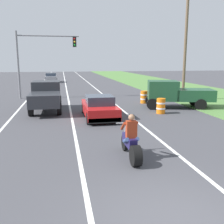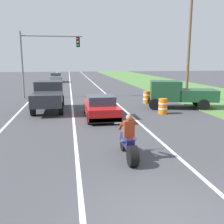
{
  "view_description": "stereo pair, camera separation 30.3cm",
  "coord_description": "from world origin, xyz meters",
  "px_view_note": "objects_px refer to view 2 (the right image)",
  "views": [
    {
      "loc": [
        -2.3,
        -4.6,
        3.4
      ],
      "look_at": [
        -0.01,
        7.28,
        1.0
      ],
      "focal_mm": 41.44,
      "sensor_mm": 36.0,
      "label": 1
    },
    {
      "loc": [
        -2.01,
        -4.65,
        3.4
      ],
      "look_at": [
        -0.01,
        7.28,
        1.0
      ],
      "focal_mm": 41.44,
      "sensor_mm": 36.0,
      "label": 2
    }
  ],
  "objects_px": {
    "pickup_truck_left_lane_dark_grey": "(48,95)",
    "construction_barrel_nearest": "(163,106)",
    "pickup_truck_right_shoulder_dark_green": "(178,93)",
    "traffic_light_mast_near": "(42,53)",
    "sports_car_red": "(101,108)",
    "construction_barrel_mid": "(147,97)",
    "motorcycle_with_rider": "(129,143)",
    "distant_car_far_ahead": "(56,77)"
  },
  "relations": [
    {
      "from": "pickup_truck_left_lane_dark_grey",
      "to": "distant_car_far_ahead",
      "type": "relative_size",
      "value": 1.2
    },
    {
      "from": "construction_barrel_nearest",
      "to": "construction_barrel_mid",
      "type": "height_order",
      "value": "same"
    },
    {
      "from": "sports_car_red",
      "to": "distant_car_far_ahead",
      "type": "height_order",
      "value": "distant_car_far_ahead"
    },
    {
      "from": "pickup_truck_right_shoulder_dark_green",
      "to": "distant_car_far_ahead",
      "type": "bearing_deg",
      "value": 111.12
    },
    {
      "from": "construction_barrel_nearest",
      "to": "construction_barrel_mid",
      "type": "relative_size",
      "value": 1.0
    },
    {
      "from": "construction_barrel_nearest",
      "to": "construction_barrel_mid",
      "type": "distance_m",
      "value": 4.28
    },
    {
      "from": "pickup_truck_right_shoulder_dark_green",
      "to": "distant_car_far_ahead",
      "type": "distance_m",
      "value": 27.21
    },
    {
      "from": "motorcycle_with_rider",
      "to": "pickup_truck_left_lane_dark_grey",
      "type": "distance_m",
      "value": 10.41
    },
    {
      "from": "pickup_truck_left_lane_dark_grey",
      "to": "construction_barrel_mid",
      "type": "height_order",
      "value": "pickup_truck_left_lane_dark_grey"
    },
    {
      "from": "traffic_light_mast_near",
      "to": "construction_barrel_nearest",
      "type": "relative_size",
      "value": 6.0
    },
    {
      "from": "construction_barrel_nearest",
      "to": "distant_car_far_ahead",
      "type": "relative_size",
      "value": 0.25
    },
    {
      "from": "pickup_truck_right_shoulder_dark_green",
      "to": "traffic_light_mast_near",
      "type": "height_order",
      "value": "traffic_light_mast_near"
    },
    {
      "from": "pickup_truck_left_lane_dark_grey",
      "to": "distant_car_far_ahead",
      "type": "height_order",
      "value": "pickup_truck_left_lane_dark_grey"
    },
    {
      "from": "pickup_truck_right_shoulder_dark_green",
      "to": "construction_barrel_nearest",
      "type": "height_order",
      "value": "pickup_truck_right_shoulder_dark_green"
    },
    {
      "from": "construction_barrel_mid",
      "to": "pickup_truck_left_lane_dark_grey",
      "type": "bearing_deg",
      "value": -166.24
    },
    {
      "from": "motorcycle_with_rider",
      "to": "construction_barrel_mid",
      "type": "relative_size",
      "value": 2.21
    },
    {
      "from": "sports_car_red",
      "to": "pickup_truck_right_shoulder_dark_green",
      "type": "distance_m",
      "value": 6.41
    },
    {
      "from": "motorcycle_with_rider",
      "to": "pickup_truck_left_lane_dark_grey",
      "type": "relative_size",
      "value": 0.46
    },
    {
      "from": "sports_car_red",
      "to": "distant_car_far_ahead",
      "type": "xyz_separation_m",
      "value": [
        -3.85,
        27.71,
        0.14
      ]
    },
    {
      "from": "traffic_light_mast_near",
      "to": "sports_car_red",
      "type": "bearing_deg",
      "value": -66.22
    },
    {
      "from": "pickup_truck_right_shoulder_dark_green",
      "to": "construction_barrel_mid",
      "type": "bearing_deg",
      "value": 122.69
    },
    {
      "from": "traffic_light_mast_near",
      "to": "construction_barrel_nearest",
      "type": "bearing_deg",
      "value": -47.17
    },
    {
      "from": "pickup_truck_left_lane_dark_grey",
      "to": "construction_barrel_nearest",
      "type": "bearing_deg",
      "value": -17.96
    },
    {
      "from": "distant_car_far_ahead",
      "to": "sports_car_red",
      "type": "bearing_deg",
      "value": -82.09
    },
    {
      "from": "motorcycle_with_rider",
      "to": "distant_car_far_ahead",
      "type": "relative_size",
      "value": 0.55
    },
    {
      "from": "pickup_truck_right_shoulder_dark_green",
      "to": "construction_barrel_mid",
      "type": "xyz_separation_m",
      "value": [
        -1.59,
        2.48,
        -0.6
      ]
    },
    {
      "from": "pickup_truck_left_lane_dark_grey",
      "to": "construction_barrel_nearest",
      "type": "distance_m",
      "value": 7.81
    },
    {
      "from": "traffic_light_mast_near",
      "to": "distant_car_far_ahead",
      "type": "height_order",
      "value": "traffic_light_mast_near"
    },
    {
      "from": "pickup_truck_left_lane_dark_grey",
      "to": "traffic_light_mast_near",
      "type": "relative_size",
      "value": 0.8
    },
    {
      "from": "pickup_truck_right_shoulder_dark_green",
      "to": "construction_barrel_nearest",
      "type": "distance_m",
      "value": 2.62
    },
    {
      "from": "motorcycle_with_rider",
      "to": "construction_barrel_nearest",
      "type": "xyz_separation_m",
      "value": [
        4.01,
        7.42,
        -0.09
      ]
    },
    {
      "from": "pickup_truck_right_shoulder_dark_green",
      "to": "construction_barrel_mid",
      "type": "height_order",
      "value": "pickup_truck_right_shoulder_dark_green"
    },
    {
      "from": "motorcycle_with_rider",
      "to": "traffic_light_mast_near",
      "type": "bearing_deg",
      "value": 104.76
    },
    {
      "from": "traffic_light_mast_near",
      "to": "construction_barrel_mid",
      "type": "relative_size",
      "value": 6.0
    },
    {
      "from": "pickup_truck_left_lane_dark_grey",
      "to": "construction_barrel_mid",
      "type": "relative_size",
      "value": 4.8
    },
    {
      "from": "pickup_truck_left_lane_dark_grey",
      "to": "construction_barrel_mid",
      "type": "bearing_deg",
      "value": 13.76
    },
    {
      "from": "pickup_truck_right_shoulder_dark_green",
      "to": "construction_barrel_nearest",
      "type": "bearing_deg",
      "value": -135.3
    },
    {
      "from": "motorcycle_with_rider",
      "to": "pickup_truck_right_shoulder_dark_green",
      "type": "bearing_deg",
      "value": 57.69
    },
    {
      "from": "sports_car_red",
      "to": "construction_barrel_mid",
      "type": "height_order",
      "value": "sports_car_red"
    },
    {
      "from": "distant_car_far_ahead",
      "to": "construction_barrel_mid",
      "type": "bearing_deg",
      "value": -70.28
    },
    {
      "from": "pickup_truck_left_lane_dark_grey",
      "to": "pickup_truck_right_shoulder_dark_green",
      "type": "distance_m",
      "value": 9.24
    },
    {
      "from": "construction_barrel_mid",
      "to": "distant_car_far_ahead",
      "type": "xyz_separation_m",
      "value": [
        -8.21,
        22.9,
        0.27
      ]
    }
  ]
}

